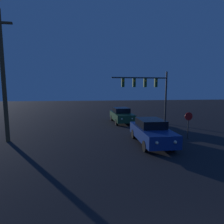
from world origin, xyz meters
name	(u,v)px	position (x,y,z in m)	size (l,w,h in m)	color
car_near	(151,131)	(2.23, 9.80, 0.85)	(2.09, 4.90, 1.67)	navy
car_far	(122,115)	(1.80, 17.84, 0.85)	(2.08, 4.90, 1.67)	#1E4728
traffic_signal_mast	(148,87)	(4.37, 16.39, 3.97)	(6.00, 0.30, 5.60)	#2D2D2D
stop_sign	(188,121)	(5.44, 10.59, 1.38)	(0.61, 0.07, 2.02)	#2D2D2D
utility_pole	(3,75)	(-7.75, 11.80, 4.66)	(1.62, 0.28, 9.01)	brown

